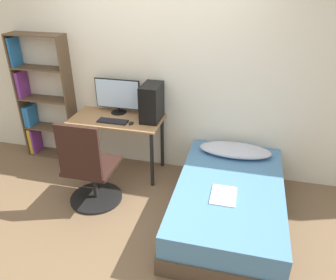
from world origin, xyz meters
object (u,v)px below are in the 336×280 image
Objects in this scene: bed at (228,202)px; monitor at (118,95)px; keyboard at (113,121)px; office_chair at (90,174)px; pc_tower at (152,102)px; bookshelf at (40,103)px.

monitor reaches higher than bed.
monitor is at bearing 97.50° from keyboard.
office_chair is 2.37× the size of pc_tower.
pc_tower is at bearing 23.68° from keyboard.
monitor is 0.37m from keyboard.
monitor reaches higher than keyboard.
pc_tower reaches higher than keyboard.
bed is at bearing -16.64° from bookshelf.
bookshelf reaches higher than monitor.
monitor is at bearing 0.69° from bookshelf.
pc_tower is (-1.02, 0.70, 0.75)m from bed.
bookshelf is 3.83× the size of pc_tower.
monitor is (-1.50, 0.80, 0.77)m from bed.
monitor is at bearing 152.02° from bed.
pc_tower is (0.44, 0.19, 0.21)m from keyboard.
bookshelf is 2.89× the size of monitor.
bed is at bearing -34.40° from pc_tower.
bookshelf is 1.48m from office_chair.
bookshelf reaches higher than bed.
office_chair is 0.57× the size of bed.
bookshelf is 1.19m from keyboard.
office_chair is 1.79× the size of monitor.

